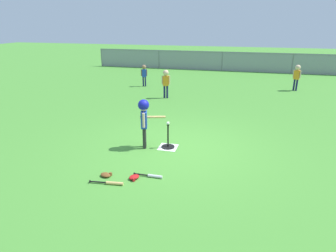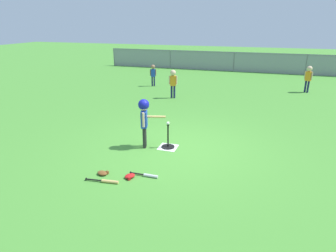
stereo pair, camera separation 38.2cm
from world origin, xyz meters
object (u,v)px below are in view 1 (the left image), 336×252
fielder_deep_right (166,80)px  spare_bat_silver (152,176)px  batter_child (144,114)px  glove_near_bats (106,175)px  baseball_on_tee (168,123)px  fielder_near_left (144,73)px  glove_by_plate (134,177)px  batting_tee (168,144)px  fielder_deep_left (297,74)px  spare_bat_wood (111,183)px

fielder_deep_right → spare_bat_silver: 6.31m
batter_child → glove_near_bats: 1.76m
baseball_on_tee → fielder_near_left: bearing=113.3°
glove_by_plate → fielder_deep_right: bearing=99.2°
baseball_on_tee → fielder_deep_right: fielder_deep_right is taller
batting_tee → fielder_deep_left: 8.31m
spare_bat_silver → batting_tee: bearing=92.2°
batting_tee → baseball_on_tee: bearing=0.0°
fielder_deep_left → glove_near_bats: bearing=-117.6°
fielder_near_left → spare_bat_wood: 8.76m
batting_tee → baseball_on_tee: size_ratio=7.89×
spare_bat_silver → spare_bat_wood: bearing=-146.1°
fielder_deep_right → glove_near_bats: (0.44, -6.32, -0.68)m
spare_bat_silver → glove_by_plate: glove_by_plate is taller
batter_child → spare_bat_wood: size_ratio=1.82×
batting_tee → batter_child: 0.95m
fielder_deep_right → glove_by_plate: size_ratio=4.11×
baseball_on_tee → spare_bat_wood: (-0.61, -1.93, -0.59)m
fielder_near_left → batting_tee: bearing=-66.7°
batting_tee → fielder_near_left: bearing=113.3°
batter_child → fielder_near_left: size_ratio=1.21×
batting_tee → glove_near_bats: (-0.84, -1.68, -0.05)m
batter_child → glove_near_bats: size_ratio=4.72×
glove_near_bats → spare_bat_silver: bearing=12.4°
baseball_on_tee → fielder_deep_right: (-1.28, 4.65, 0.10)m
batting_tee → glove_by_plate: 1.65m
fielder_deep_left → batter_child: bearing=-120.6°
glove_near_bats → spare_bat_wood: bearing=-47.6°
spare_bat_wood → glove_near_bats: glove_near_bats is taller
batting_tee → glove_by_plate: batting_tee is taller
fielder_near_left → spare_bat_silver: fielder_near_left is taller
glove_by_plate → batter_child: bearing=100.4°
spare_bat_silver → glove_near_bats: glove_near_bats is taller
batting_tee → batter_child: batter_child is taller
fielder_deep_left → glove_by_plate: 9.89m
baseball_on_tee → batter_child: size_ratio=0.06×
glove_near_bats → glove_by_plate: bearing=5.3°
glove_by_plate → glove_near_bats: same height
batting_tee → glove_near_bats: 1.88m
spare_bat_silver → fielder_deep_right: bearing=102.3°
fielder_near_left → spare_bat_wood: fielder_near_left is taller
batting_tee → fielder_near_left: (-2.81, 6.52, 0.55)m
spare_bat_wood → batter_child: bearing=87.7°
batting_tee → batter_child: bearing=-164.6°
baseball_on_tee → batter_child: batter_child is taller
batter_child → fielder_near_left: (-2.28, 6.67, -0.21)m
batting_tee → glove_near_bats: bearing=-116.5°
batter_child → spare_bat_silver: 1.68m
glove_by_plate → fielder_near_left: bearing=107.4°
fielder_deep_right → glove_near_bats: bearing=-86.0°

